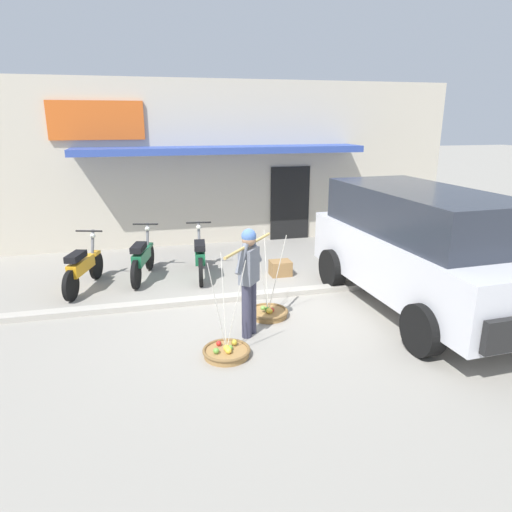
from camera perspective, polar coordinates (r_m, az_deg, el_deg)
name	(u,v)px	position (r m, az deg, el deg)	size (l,w,h in m)	color
ground_plane	(245,314)	(8.00, -1.36, -7.22)	(90.00, 90.00, 0.00)	gray
sidewalk_curb	(237,297)	(8.61, -2.40, -5.09)	(20.00, 0.24, 0.10)	#AEA89C
fruit_vendor	(249,275)	(6.91, -0.88, -2.42)	(0.98, 1.20, 1.70)	#38384C
fruit_basket_left_side	(268,312)	(7.88, 1.52, -7.00)	(0.68, 0.68, 1.45)	#9E7542
fruit_basket_right_side	(226,351)	(6.66, -3.68, -11.71)	(0.68, 0.68, 1.45)	#9E7542
motorcycle_nearest_shop	(83,267)	(9.58, -20.69, -1.34)	(0.69, 1.77, 1.09)	black
motorcycle_second_in_row	(142,258)	(9.85, -13.91, -0.26)	(0.63, 1.79, 1.09)	black
motorcycle_third_in_row	(200,256)	(9.79, -6.96, 0.01)	(0.54, 1.82, 1.09)	black
parked_truck	(421,246)	(8.39, 19.76, 1.13)	(2.31, 4.88, 2.10)	silver
storefront_building	(205,157)	(14.64, -6.29, 12.10)	(13.00, 6.00, 4.20)	beige
wooden_crate	(280,268)	(9.89, 3.04, -1.50)	(0.44, 0.36, 0.32)	olive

